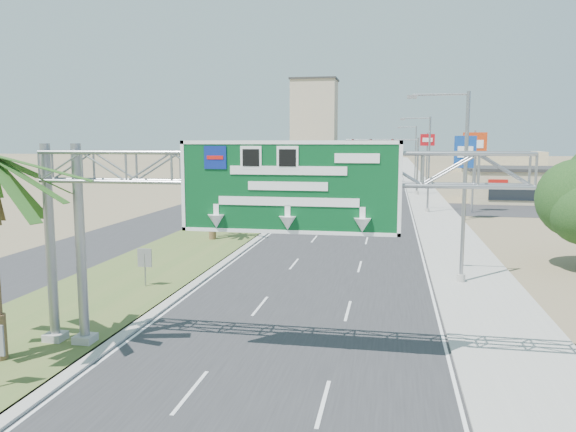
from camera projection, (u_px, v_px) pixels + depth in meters
The scene contains 26 objects.
road at pixel (374, 177), 116.83m from camera, with size 12.00×300.00×0.02m, color #28282B.
sidewalk_right at pixel (416, 178), 115.28m from camera, with size 4.00×300.00×0.10m, color #9E9B93.
median_grass at pixel (326, 177), 118.64m from camera, with size 7.00×300.00×0.12m, color #47602A.
opposing_road at pixel (294, 177), 119.91m from camera, with size 8.00×300.00×0.02m, color #28282B.
sign_gantry at pixel (244, 184), 18.70m from camera, with size 16.75×1.24×7.50m.
palm_row_b at pixel (212, 176), 41.90m from camera, with size 3.99×3.99×5.95m.
palm_row_c at pixel (261, 159), 57.39m from camera, with size 3.99×3.99×6.75m.
palm_row_d at pixel (292, 164), 75.09m from camera, with size 3.99×3.99×5.45m.
palm_row_e at pixel (312, 156), 93.52m from camera, with size 3.99×3.99×6.15m.
palm_row_f at pixel (329, 155), 117.93m from camera, with size 3.99×3.99×5.75m.
streetlight_near at pixel (460, 195), 29.13m from camera, with size 3.27×0.44×10.00m.
streetlight_mid at pixel (427, 168), 58.37m from camera, with size 3.27×0.44×10.00m.
streetlight_far at pixel (414, 158), 93.45m from camera, with size 3.27×0.44×10.00m.
signal_mast at pixel (403, 160), 78.20m from camera, with size 10.28×0.71×8.00m.
store_building at pixel (541, 186), 69.70m from camera, with size 18.00×10.00×4.00m, color tan.
median_signback_b at pixel (145, 261), 28.53m from camera, with size 0.75×0.08×2.08m.
tower_distant at pixel (314, 119), 256.76m from camera, with size 20.00×16.00×35.00m, color #B7A98A.
building_distant_left at pixel (232, 156), 173.32m from camera, with size 24.00×14.00×6.00m, color tan.
building_distant_right at pixel (499, 161), 140.30m from camera, with size 20.00×12.00×5.00m, color tan.
car_left_lane at pixel (304, 211), 54.88m from camera, with size 1.68×4.19×1.43m, color black.
car_mid_lane at pixel (370, 199), 67.17m from camera, with size 1.41×4.05×1.33m, color #680A09.
car_right_lane at pixel (377, 200), 64.24m from camera, with size 2.58×5.60×1.56m, color gray.
car_far at pixel (362, 185), 86.37m from camera, with size 2.26×5.57×1.62m, color black.
pole_sign_red_near at pixel (475, 149), 58.27m from camera, with size 2.41×0.42×8.60m.
pole_sign_blue at pixel (465, 156), 52.81m from camera, with size 2.01×0.43×8.19m.
pole_sign_red_far at pixel (427, 145), 86.66m from camera, with size 2.21×0.76×8.80m.
Camera 1 is at (3.79, -8.17, 7.47)m, focal length 35.00 mm.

